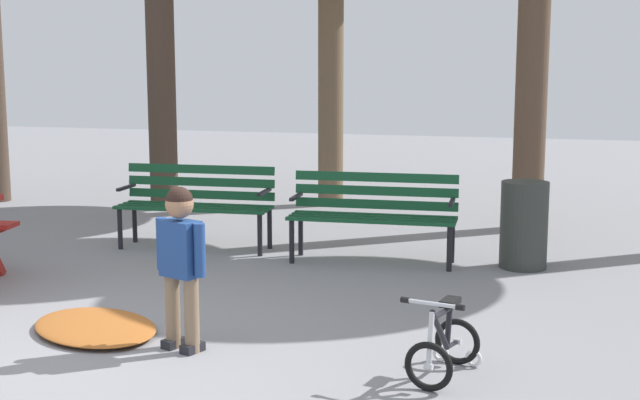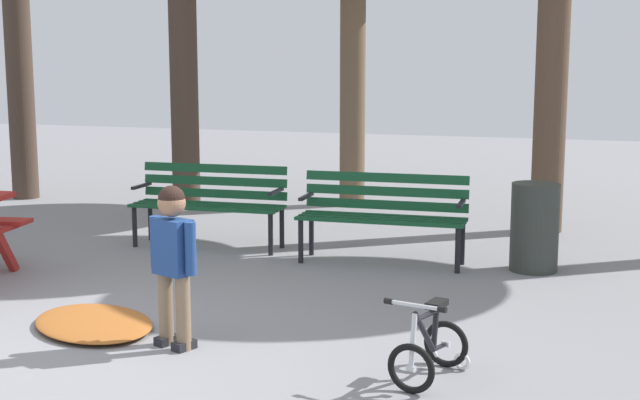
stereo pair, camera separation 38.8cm
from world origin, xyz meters
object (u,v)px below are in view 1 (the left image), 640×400
child_standing (181,254)px  kids_bicycle (444,345)px  park_bench_left (374,209)px  park_bench_far_left (197,199)px  trash_bin (524,225)px

child_standing → kids_bicycle: size_ratio=1.82×
park_bench_left → kids_bicycle: park_bench_left is taller
park_bench_far_left → child_standing: bearing=-67.9°
park_bench_left → kids_bicycle: bearing=-69.7°
park_bench_far_left → park_bench_left: same height
park_bench_left → child_standing: (-0.66, -2.92, 0.14)m
child_standing → kids_bicycle: bearing=-0.9°
child_standing → kids_bicycle: (1.75, -0.03, -0.45)m
trash_bin → park_bench_left: bearing=-174.8°
park_bench_left → trash_bin: 1.42m
park_bench_left → trash_bin: size_ratio=1.99×
park_bench_left → kids_bicycle: 3.16m
park_bench_left → park_bench_far_left: bearing=176.3°
park_bench_far_left → child_standing: 3.29m
trash_bin → park_bench_far_left: bearing=-180.0°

